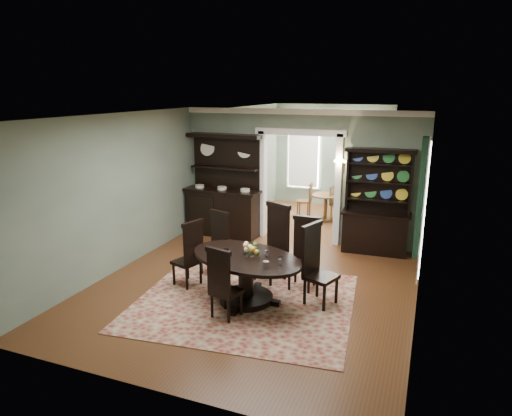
{
  "coord_description": "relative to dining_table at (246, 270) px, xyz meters",
  "views": [
    {
      "loc": [
        2.77,
        -6.89,
        3.43
      ],
      "look_at": [
        -0.14,
        0.6,
        1.32
      ],
      "focal_mm": 32.0,
      "sensor_mm": 36.0,
      "label": 1
    }
  ],
  "objects": [
    {
      "name": "dining_table",
      "position": [
        0.0,
        0.0,
        0.0
      ],
      "size": [
        2.37,
        2.37,
        0.8
      ],
      "rotation": [
        0.0,
        0.0,
        -0.32
      ],
      "color": "black",
      "rests_on": "rug"
    },
    {
      "name": "parlor",
      "position": [
        -0.1,
        5.99,
        0.96
      ],
      "size": [
        3.51,
        3.5,
        3.01
      ],
      "color": "#5A3017",
      "rests_on": "ground"
    },
    {
      "name": "parlor_chair_right",
      "position": [
        0.41,
        5.21,
        -0.04
      ],
      "size": [
        0.41,
        0.4,
        0.96
      ],
      "rotation": [
        0.0,
        0.0,
        -1.63
      ],
      "color": "brown",
      "rests_on": "parlor_floor"
    },
    {
      "name": "chair_far_mid",
      "position": [
        0.12,
        1.08,
        0.19
      ],
      "size": [
        0.68,
        0.66,
        1.42
      ],
      "rotation": [
        0.0,
        0.0,
        2.74
      ],
      "color": "black",
      "rests_on": "rug"
    },
    {
      "name": "chair_far_left",
      "position": [
        -0.98,
        0.94,
        0.08
      ],
      "size": [
        0.55,
        0.53,
        1.21
      ],
      "rotation": [
        0.0,
        0.0,
        2.85
      ],
      "color": "black",
      "rests_on": "rug"
    },
    {
      "name": "centerpiece",
      "position": [
        0.09,
        -0.0,
        0.31
      ],
      "size": [
        1.32,
        0.85,
        0.22
      ],
      "color": "white",
      "rests_on": "dining_table"
    },
    {
      "name": "chair_near",
      "position": [
        -0.1,
        -0.7,
        0.05
      ],
      "size": [
        0.51,
        0.49,
        1.16
      ],
      "rotation": [
        0.0,
        0.0,
        -0.22
      ],
      "color": "black",
      "rests_on": "rug"
    },
    {
      "name": "parlor_table",
      "position": [
        0.15,
        5.22,
        -0.09
      ],
      "size": [
        0.77,
        0.77,
        0.71
      ],
      "color": "brown",
      "rests_on": "parlor_floor"
    },
    {
      "name": "chair_end_right",
      "position": [
        1.07,
        0.38,
        0.15
      ],
      "size": [
        0.61,
        0.62,
        1.34
      ],
      "rotation": [
        0.0,
        0.0,
        -1.91
      ],
      "color": "black",
      "rests_on": "rug"
    },
    {
      "name": "right_window",
      "position": [
        2.6,
        1.38,
        1.04
      ],
      "size": [
        0.15,
        1.47,
        2.12
      ],
      "color": "white",
      "rests_on": "wall_right"
    },
    {
      "name": "chair_end_left",
      "position": [
        -1.14,
        0.2,
        0.09
      ],
      "size": [
        0.55,
        0.56,
        1.22
      ],
      "rotation": [
        0.0,
        0.0,
        1.26
      ],
      "color": "black",
      "rests_on": "rug"
    },
    {
      "name": "doorway_trim",
      "position": [
        -0.1,
        3.45,
        1.06
      ],
      "size": [
        2.08,
        0.25,
        2.57
      ],
      "color": "white",
      "rests_on": "floor"
    },
    {
      "name": "sideboard",
      "position": [
        -1.88,
        3.17,
        0.29
      ],
      "size": [
        1.86,
        0.72,
        2.42
      ],
      "rotation": [
        0.0,
        0.0,
        -0.04
      ],
      "color": "black",
      "rests_on": "floor"
    },
    {
      "name": "wall_sconce",
      "position": [
        0.85,
        3.3,
        1.33
      ],
      "size": [
        0.27,
        0.21,
        0.21
      ],
      "color": "gold",
      "rests_on": "back_wall_right"
    },
    {
      "name": "room",
      "position": [
        -0.1,
        0.5,
        1.02
      ],
      "size": [
        5.51,
        6.01,
        3.01
      ],
      "color": "#5A3017",
      "rests_on": "ground"
    },
    {
      "name": "rug",
      "position": [
        -0.01,
        -0.04,
        -0.55
      ],
      "size": [
        3.8,
        3.44,
        0.01
      ],
      "primitive_type": "cube",
      "rotation": [
        0.0,
        0.0,
        0.1
      ],
      "color": "maroon",
      "rests_on": "floor"
    },
    {
      "name": "parlor_chair_left",
      "position": [
        -0.41,
        5.3,
        -0.04
      ],
      "size": [
        0.41,
        0.41,
        0.97
      ],
      "rotation": [
        0.0,
        0.0,
        1.63
      ],
      "color": "brown",
      "rests_on": "parlor_floor"
    },
    {
      "name": "welsh_dresser",
      "position": [
        1.68,
        3.21,
        0.25
      ],
      "size": [
        1.45,
        0.58,
        2.23
      ],
      "rotation": [
        0.0,
        0.0,
        0.04
      ],
      "color": "black",
      "rests_on": "floor"
    },
    {
      "name": "chair_far_right",
      "position": [
        0.73,
        0.94,
        0.11
      ],
      "size": [
        0.49,
        0.46,
        1.27
      ],
      "rotation": [
        0.0,
        0.0,
        3.11
      ],
      "color": "black",
      "rests_on": "rug"
    }
  ]
}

